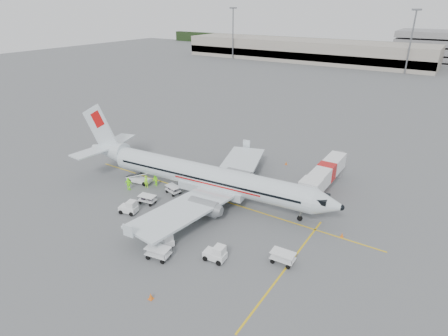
{
  "coord_description": "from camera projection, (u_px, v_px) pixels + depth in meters",
  "views": [
    {
      "loc": [
        25.12,
        -36.92,
        24.41
      ],
      "look_at": [
        0.0,
        2.0,
        3.8
      ],
      "focal_mm": 30.0,
      "sensor_mm": 36.0,
      "label": 1
    }
  ],
  "objects": [
    {
      "name": "treeline",
      "position": [
        415.0,
        50.0,
        183.83
      ],
      "size": [
        300.0,
        3.0,
        6.0
      ],
      "primitive_type": null,
      "color": "black",
      "rests_on": "ground"
    },
    {
      "name": "tug_mid",
      "position": [
        165.0,
        239.0,
        40.76
      ],
      "size": [
        2.37,
        1.86,
        1.61
      ],
      "primitive_type": null,
      "rotation": [
        0.0,
        0.0,
        -0.37
      ],
      "color": "white",
      "rests_on": "ground"
    },
    {
      "name": "stripe_cross",
      "position": [
        287.0,
        267.0,
        37.63
      ],
      "size": [
        0.2,
        20.0,
        0.01
      ],
      "primitive_type": "cube",
      "color": "yellow",
      "rests_on": "ground"
    },
    {
      "name": "mast_center",
      "position": [
        410.0,
        43.0,
        134.35
      ],
      "size": [
        3.2,
        1.2,
        22.0
      ],
      "primitive_type": null,
      "color": "slate",
      "rests_on": "ground"
    },
    {
      "name": "ground",
      "position": [
        216.0,
        199.0,
        50.71
      ],
      "size": [
        360.0,
        360.0,
        0.0
      ],
      "primitive_type": "plane",
      "color": "#56595B"
    },
    {
      "name": "cart_empty_a",
      "position": [
        158.0,
        253.0,
        38.67
      ],
      "size": [
        2.73,
        1.89,
        1.32
      ],
      "primitive_type": null,
      "rotation": [
        0.0,
        0.0,
        0.17
      ],
      "color": "white",
      "rests_on": "ground"
    },
    {
      "name": "mast_west",
      "position": [
        233.0,
        34.0,
        171.51
      ],
      "size": [
        3.2,
        1.2,
        22.0
      ],
      "primitive_type": null,
      "color": "slate",
      "rests_on": "ground"
    },
    {
      "name": "tug_aft",
      "position": [
        128.0,
        207.0,
        46.97
      ],
      "size": [
        2.46,
        1.76,
        1.71
      ],
      "primitive_type": null,
      "rotation": [
        0.0,
        0.0,
        0.24
      ],
      "color": "white",
      "rests_on": "ground"
    },
    {
      "name": "jet_bridge",
      "position": [
        326.0,
        177.0,
        52.24
      ],
      "size": [
        2.87,
        15.17,
        3.98
      ],
      "primitive_type": null,
      "rotation": [
        0.0,
        0.0,
        0.0
      ],
      "color": "white",
      "rests_on": "ground"
    },
    {
      "name": "crew_c",
      "position": [
        154.0,
        222.0,
        43.61
      ],
      "size": [
        1.13,
        1.43,
        1.93
      ],
      "primitive_type": "imported",
      "rotation": [
        0.0,
        0.0,
        1.96
      ],
      "color": "#90FE15",
      "rests_on": "ground"
    },
    {
      "name": "tug_fore",
      "position": [
        215.0,
        253.0,
        38.36
      ],
      "size": [
        2.39,
        1.5,
        1.77
      ],
      "primitive_type": null,
      "rotation": [
        0.0,
        0.0,
        0.09
      ],
      "color": "white",
      "rests_on": "ground"
    },
    {
      "name": "crew_b",
      "position": [
        155.0,
        180.0,
        53.89
      ],
      "size": [
        1.06,
        0.98,
        1.76
      ],
      "primitive_type": "imported",
      "rotation": [
        0.0,
        0.0,
        -0.46
      ],
      "color": "#90FE15",
      "rests_on": "ground"
    },
    {
      "name": "cart_loaded_a",
      "position": [
        173.0,
        190.0,
        51.84
      ],
      "size": [
        2.47,
        1.83,
        1.15
      ],
      "primitive_type": null,
      "rotation": [
        0.0,
        0.0,
        -0.26
      ],
      "color": "white",
      "rests_on": "ground"
    },
    {
      "name": "cone_port",
      "position": [
        286.0,
        163.0,
        61.19
      ],
      "size": [
        0.35,
        0.35,
        0.56
      ],
      "primitive_type": "cone",
      "color": "orange",
      "rests_on": "ground"
    },
    {
      "name": "terminal_west",
      "position": [
        303.0,
        50.0,
        168.5
      ],
      "size": [
        110.0,
        22.0,
        9.0
      ],
      "primitive_type": null,
      "color": "gray",
      "rests_on": "ground"
    },
    {
      "name": "cone_stbd",
      "position": [
        151.0,
        296.0,
        33.43
      ],
      "size": [
        0.43,
        0.43,
        0.69
      ],
      "primitive_type": "cone",
      "color": "orange",
      "rests_on": "ground"
    },
    {
      "name": "crew_d",
      "position": [
        129.0,
        184.0,
        52.69
      ],
      "size": [
        1.2,
        0.77,
        1.9
      ],
      "primitive_type": "imported",
      "rotation": [
        0.0,
        0.0,
        3.44
      ],
      "color": "#90FE15",
      "rests_on": "ground"
    },
    {
      "name": "crew_a",
      "position": [
        146.0,
        182.0,
        53.43
      ],
      "size": [
        0.74,
        0.56,
        1.83
      ],
      "primitive_type": "imported",
      "rotation": [
        0.0,
        0.0,
        0.2
      ],
      "color": "#90FE15",
      "rests_on": "ground"
    },
    {
      "name": "stripe_lead",
      "position": [
        216.0,
        199.0,
        50.71
      ],
      "size": [
        44.0,
        0.2,
        0.01
      ],
      "primitive_type": "cube",
      "color": "yellow",
      "rests_on": "ground"
    },
    {
      "name": "belt_loader",
      "position": [
        139.0,
        175.0,
        54.73
      ],
      "size": [
        4.95,
        2.52,
        2.56
      ],
      "primitive_type": null,
      "rotation": [
        0.0,
        0.0,
        0.16
      ],
      "color": "white",
      "rests_on": "ground"
    },
    {
      "name": "cart_loaded_b",
      "position": [
        147.0,
        199.0,
        49.29
      ],
      "size": [
        2.42,
        1.66,
        1.17
      ],
      "primitive_type": null,
      "rotation": [
        0.0,
        0.0,
        0.16
      ],
      "color": "white",
      "rests_on": "ground"
    },
    {
      "name": "cone_nose",
      "position": [
        342.0,
        235.0,
        42.33
      ],
      "size": [
        0.35,
        0.35,
        0.57
      ],
      "primitive_type": "cone",
      "color": "orange",
      "rests_on": "ground"
    },
    {
      "name": "cart_empty_b",
      "position": [
        283.0,
        258.0,
        37.99
      ],
      "size": [
        2.5,
        1.54,
        1.27
      ],
      "primitive_type": null,
      "rotation": [
        0.0,
        0.0,
        0.04
      ],
      "color": "white",
      "rests_on": "ground"
    },
    {
      "name": "aircraft",
      "position": [
        207.0,
        162.0,
        48.97
      ],
      "size": [
        40.6,
        33.1,
        10.52
      ],
      "primitive_type": null,
      "rotation": [
        0.0,
        0.0,
        0.09
      ],
      "color": "silver",
      "rests_on": "ground"
    }
  ]
}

